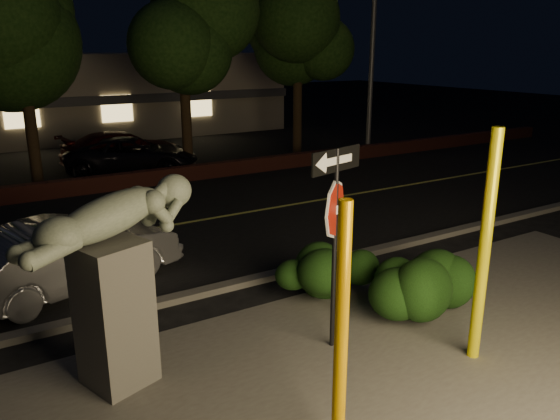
{
  "coord_description": "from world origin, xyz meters",
  "views": [
    {
      "loc": [
        -4.72,
        -5.42,
        4.23
      ],
      "look_at": [
        -0.11,
        2.16,
        1.6
      ],
      "focal_mm": 35.0,
      "sensor_mm": 36.0,
      "label": 1
    }
  ],
  "objects_px": {
    "yellow_pole_right": "(485,249)",
    "parked_car_darkred": "(123,149)",
    "signpost": "(336,210)",
    "parked_car_dark": "(133,155)",
    "sculpture": "(113,267)",
    "silver_sedan": "(72,254)",
    "streetlight": "(369,8)",
    "yellow_pole_left": "(341,338)"
  },
  "relations": [
    {
      "from": "sculpture",
      "to": "silver_sedan",
      "type": "distance_m",
      "value": 3.5
    },
    {
      "from": "yellow_pole_left",
      "to": "silver_sedan",
      "type": "height_order",
      "value": "yellow_pole_left"
    },
    {
      "from": "yellow_pole_left",
      "to": "signpost",
      "type": "relative_size",
      "value": 0.98
    },
    {
      "from": "yellow_pole_right",
      "to": "yellow_pole_left",
      "type": "bearing_deg",
      "value": -168.3
    },
    {
      "from": "yellow_pole_right",
      "to": "silver_sedan",
      "type": "bearing_deg",
      "value": 129.0
    },
    {
      "from": "signpost",
      "to": "parked_car_dark",
      "type": "distance_m",
      "value": 13.24
    },
    {
      "from": "silver_sedan",
      "to": "parked_car_darkred",
      "type": "bearing_deg",
      "value": -37.98
    },
    {
      "from": "streetlight",
      "to": "parked_car_darkred",
      "type": "bearing_deg",
      "value": 173.58
    },
    {
      "from": "yellow_pole_right",
      "to": "signpost",
      "type": "bearing_deg",
      "value": 140.61
    },
    {
      "from": "sculpture",
      "to": "parked_car_dark",
      "type": "bearing_deg",
      "value": 53.57
    },
    {
      "from": "yellow_pole_right",
      "to": "parked_car_dark",
      "type": "distance_m",
      "value": 14.44
    },
    {
      "from": "yellow_pole_right",
      "to": "sculpture",
      "type": "distance_m",
      "value": 4.87
    },
    {
      "from": "yellow_pole_left",
      "to": "streetlight",
      "type": "relative_size",
      "value": 0.3
    },
    {
      "from": "sculpture",
      "to": "silver_sedan",
      "type": "height_order",
      "value": "sculpture"
    },
    {
      "from": "yellow_pole_right",
      "to": "silver_sedan",
      "type": "distance_m",
      "value": 7.0
    },
    {
      "from": "yellow_pole_left",
      "to": "sculpture",
      "type": "height_order",
      "value": "yellow_pole_left"
    },
    {
      "from": "silver_sedan",
      "to": "parked_car_darkred",
      "type": "distance_m",
      "value": 11.13
    },
    {
      "from": "parked_car_darkred",
      "to": "parked_car_dark",
      "type": "distance_m",
      "value": 1.42
    },
    {
      "from": "streetlight",
      "to": "parked_car_darkred",
      "type": "relative_size",
      "value": 2.17
    },
    {
      "from": "streetlight",
      "to": "parked_car_dark",
      "type": "distance_m",
      "value": 10.42
    },
    {
      "from": "sculpture",
      "to": "parked_car_dark",
      "type": "relative_size",
      "value": 0.58
    },
    {
      "from": "yellow_pole_left",
      "to": "parked_car_dark",
      "type": "distance_m",
      "value": 15.2
    },
    {
      "from": "yellow_pole_left",
      "to": "streetlight",
      "type": "xyz_separation_m",
      "value": [
        11.26,
        13.18,
        4.28
      ]
    },
    {
      "from": "sculpture",
      "to": "parked_car_dark",
      "type": "xyz_separation_m",
      "value": [
        3.91,
        12.38,
        -0.99
      ]
    },
    {
      "from": "parked_car_dark",
      "to": "silver_sedan",
      "type": "bearing_deg",
      "value": -178.52
    },
    {
      "from": "streetlight",
      "to": "yellow_pole_right",
      "type": "bearing_deg",
      "value": -110.09
    },
    {
      "from": "signpost",
      "to": "parked_car_dark",
      "type": "xyz_separation_m",
      "value": [
        1.04,
        13.12,
        -1.48
      ]
    },
    {
      "from": "yellow_pole_left",
      "to": "signpost",
      "type": "height_order",
      "value": "signpost"
    },
    {
      "from": "sculpture",
      "to": "silver_sedan",
      "type": "bearing_deg",
      "value": 69.98
    },
    {
      "from": "signpost",
      "to": "parked_car_darkred",
      "type": "relative_size",
      "value": 0.67
    },
    {
      "from": "yellow_pole_left",
      "to": "yellow_pole_right",
      "type": "height_order",
      "value": "yellow_pole_right"
    },
    {
      "from": "yellow_pole_left",
      "to": "silver_sedan",
      "type": "bearing_deg",
      "value": 104.05
    },
    {
      "from": "yellow_pole_left",
      "to": "parked_car_dark",
      "type": "bearing_deg",
      "value": 81.09
    },
    {
      "from": "signpost",
      "to": "silver_sedan",
      "type": "distance_m",
      "value": 5.19
    },
    {
      "from": "yellow_pole_right",
      "to": "signpost",
      "type": "distance_m",
      "value": 2.07
    },
    {
      "from": "signpost",
      "to": "parked_car_dark",
      "type": "bearing_deg",
      "value": 70.42
    },
    {
      "from": "parked_car_darkred",
      "to": "silver_sedan",
      "type": "bearing_deg",
      "value": 154.35
    },
    {
      "from": "yellow_pole_right",
      "to": "parked_car_darkred",
      "type": "distance_m",
      "value": 15.86
    },
    {
      "from": "sculpture",
      "to": "streetlight",
      "type": "height_order",
      "value": "streetlight"
    },
    {
      "from": "silver_sedan",
      "to": "sculpture",
      "type": "bearing_deg",
      "value": 161.28
    },
    {
      "from": "yellow_pole_right",
      "to": "streetlight",
      "type": "bearing_deg",
      "value": 56.31
    },
    {
      "from": "sculpture",
      "to": "parked_car_dark",
      "type": "distance_m",
      "value": 13.02
    }
  ]
}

